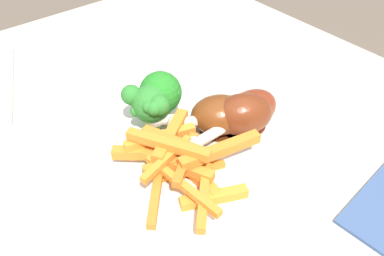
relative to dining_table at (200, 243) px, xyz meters
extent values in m
cube|color=beige|center=(0.00, 0.00, 0.11)|extent=(0.94, 0.75, 0.03)
cylinder|color=#9C9582|center=(-0.41, 0.31, -0.26)|extent=(0.06, 0.06, 0.71)
cylinder|color=white|center=(-0.04, 0.02, 0.13)|extent=(0.25, 0.25, 0.01)
cylinder|color=#8DB64B|center=(-0.09, 0.00, 0.15)|extent=(0.02, 0.02, 0.02)
sphere|color=#2F802D|center=(-0.09, 0.00, 0.17)|extent=(0.04, 0.04, 0.04)
sphere|color=#2F802D|center=(-0.10, -0.01, 0.18)|extent=(0.02, 0.02, 0.02)
sphere|color=#2F802D|center=(-0.09, -0.02, 0.17)|extent=(0.01, 0.01, 0.01)
sphere|color=#2F802D|center=(-0.08, -0.01, 0.18)|extent=(0.01, 0.01, 0.01)
sphere|color=#2F802D|center=(-0.07, 0.00, 0.18)|extent=(0.02, 0.02, 0.02)
sphere|color=#2F802D|center=(-0.10, 0.00, 0.17)|extent=(0.02, 0.02, 0.02)
sphere|color=#2F802D|center=(-0.07, -0.01, 0.18)|extent=(0.02, 0.02, 0.02)
cylinder|color=#7FAD4B|center=(-0.10, 0.02, 0.15)|extent=(0.02, 0.02, 0.02)
sphere|color=#258223|center=(-0.10, 0.02, 0.18)|extent=(0.05, 0.05, 0.05)
sphere|color=#258223|center=(-0.10, 0.03, 0.18)|extent=(0.02, 0.02, 0.02)
sphere|color=#258223|center=(-0.08, 0.01, 0.18)|extent=(0.02, 0.02, 0.02)
sphere|color=#258223|center=(-0.08, 0.03, 0.18)|extent=(0.02, 0.02, 0.02)
cube|color=orange|center=(-0.01, -0.01, 0.14)|extent=(0.08, 0.01, 0.01)
cube|color=orange|center=(-0.03, -0.01, 0.17)|extent=(0.07, 0.03, 0.01)
cube|color=orange|center=(0.03, -0.01, 0.14)|extent=(0.04, 0.06, 0.01)
cube|color=orange|center=(-0.03, -0.02, 0.17)|extent=(0.08, 0.05, 0.01)
cube|color=orange|center=(-0.01, -0.01, 0.16)|extent=(0.04, 0.08, 0.01)
cube|color=orange|center=(-0.01, -0.01, 0.14)|extent=(0.04, 0.07, 0.01)
cube|color=orange|center=(-0.01, -0.05, 0.15)|extent=(0.07, 0.07, 0.01)
cube|color=orange|center=(-0.02, -0.02, 0.15)|extent=(0.08, 0.05, 0.01)
cube|color=orange|center=(-0.04, -0.02, 0.15)|extent=(0.08, 0.09, 0.01)
cube|color=orange|center=(-0.02, -0.03, 0.16)|extent=(0.02, 0.07, 0.01)
cube|color=orange|center=(0.01, 0.02, 0.16)|extent=(0.03, 0.09, 0.01)
cube|color=orange|center=(-0.01, -0.01, 0.16)|extent=(0.05, 0.06, 0.01)
cube|color=orange|center=(0.03, -0.02, 0.15)|extent=(0.07, 0.07, 0.01)
cube|color=orange|center=(-0.04, -0.01, 0.16)|extent=(0.05, 0.07, 0.01)
cube|color=orange|center=(-0.05, -0.02, 0.16)|extent=(0.03, 0.08, 0.01)
cube|color=orange|center=(0.01, -0.04, 0.16)|extent=(0.10, 0.02, 0.01)
cylinder|color=#5A1B0E|center=(-0.02, 0.09, 0.14)|extent=(0.04, 0.04, 0.00)
ellipsoid|color=maroon|center=(-0.02, 0.09, 0.16)|extent=(0.05, 0.08, 0.04)
cylinder|color=beige|center=(-0.02, 0.03, 0.16)|extent=(0.01, 0.04, 0.01)
sphere|color=silver|center=(-0.02, 0.01, 0.16)|extent=(0.02, 0.02, 0.02)
cylinder|color=#4C1B0C|center=(-0.02, 0.08, 0.14)|extent=(0.04, 0.04, 0.00)
ellipsoid|color=maroon|center=(-0.02, 0.08, 0.16)|extent=(0.07, 0.08, 0.05)
cylinder|color=beige|center=(-0.05, 0.03, 0.16)|extent=(0.03, 0.04, 0.01)
sphere|color=silver|center=(-0.06, 0.01, 0.16)|extent=(0.02, 0.02, 0.02)
cylinder|color=#4E1F0B|center=(-0.04, 0.06, 0.14)|extent=(0.05, 0.05, 0.00)
ellipsoid|color=brown|center=(-0.04, 0.06, 0.16)|extent=(0.08, 0.08, 0.04)
cylinder|color=beige|center=(-0.07, 0.01, 0.16)|extent=(0.03, 0.04, 0.01)
sphere|color=silver|center=(-0.08, 0.00, 0.16)|extent=(0.02, 0.02, 0.02)
cube|color=silver|center=(-0.30, -0.10, 0.13)|extent=(0.18, 0.08, 0.00)
camera|label=1|loc=(0.19, -0.17, 0.43)|focal=35.36mm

